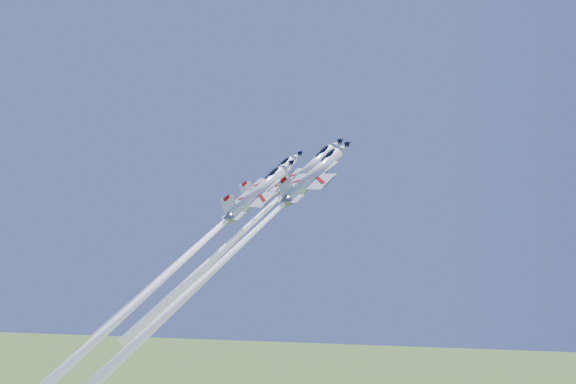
% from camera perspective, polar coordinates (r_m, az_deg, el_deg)
% --- Properties ---
extents(jet_lead, '(30.67, 30.05, 39.14)m').
position_cam_1_polar(jet_lead, '(113.27, -3.38, -2.91)').
color(jet_lead, white).
extents(jet_left, '(28.62, 28.06, 36.55)m').
position_cam_1_polar(jet_left, '(116.74, -6.52, -3.41)').
color(jet_left, white).
extents(jet_right, '(38.16, 37.72, 49.88)m').
position_cam_1_polar(jet_right, '(99.88, -6.46, -6.74)').
color(jet_right, white).
extents(jet_slot, '(39.22, 38.81, 51.43)m').
position_cam_1_polar(jet_slot, '(105.44, -12.01, -8.42)').
color(jet_slot, white).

